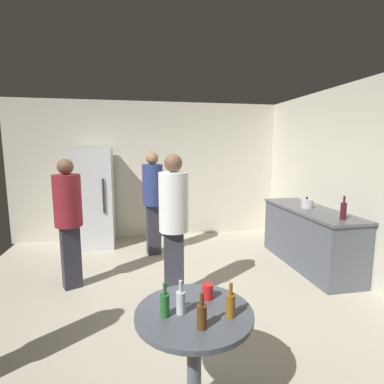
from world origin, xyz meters
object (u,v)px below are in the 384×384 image
object	(u,v)px
kettle	(307,204)
foreground_table	(194,325)
refrigerator	(94,198)
beer_bottle_clear	(181,301)
person_in_white_shirt	(174,217)
beer_bottle_brown	(202,316)
person_in_navy_shirt	(153,195)
plastic_cup_red	(208,291)
beer_bottle_green	(165,304)
beer_bottle_amber	(231,305)
person_in_maroon_shirt	(68,214)
wine_bottle_on_counter	(343,210)

from	to	relation	value
kettle	foreground_table	xyz separation A→B (m)	(-2.20, -2.21, -0.34)
refrigerator	beer_bottle_clear	size ratio (longest dim) A/B	7.83
person_in_white_shirt	foreground_table	bearing A→B (deg)	10.60
beer_bottle_brown	person_in_navy_shirt	bearing A→B (deg)	91.32
kettle	plastic_cup_red	size ratio (longest dim) A/B	2.22
beer_bottle_green	plastic_cup_red	world-z (taller)	beer_bottle_green
beer_bottle_amber	beer_bottle_green	world-z (taller)	same
beer_bottle_green	person_in_maroon_shirt	xyz separation A→B (m)	(-1.01, 2.12, 0.17)
kettle	beer_bottle_clear	bearing A→B (deg)	-135.97
beer_bottle_green	beer_bottle_clear	xyz separation A→B (m)	(0.11, 0.01, 0.00)
wine_bottle_on_counter	beer_bottle_clear	distance (m)	2.79
refrigerator	beer_bottle_amber	xyz separation A→B (m)	(1.32, -3.87, -0.08)
beer_bottle_green	refrigerator	bearing A→B (deg)	103.48
person_in_navy_shirt	beer_bottle_green	bearing A→B (deg)	-12.80
beer_bottle_amber	person_in_white_shirt	bearing A→B (deg)	95.44
refrigerator	beer_bottle_amber	distance (m)	4.09
beer_bottle_green	beer_bottle_clear	bearing A→B (deg)	7.53
wine_bottle_on_counter	person_in_navy_shirt	size ratio (longest dim) A/B	0.18
kettle	person_in_navy_shirt	xyz separation A→B (m)	(-2.27, 0.92, 0.05)
foreground_table	person_in_navy_shirt	size ratio (longest dim) A/B	0.46
person_in_maroon_shirt	person_in_white_shirt	size ratio (longest dim) A/B	0.96
person_in_white_shirt	person_in_navy_shirt	bearing A→B (deg)	-162.18
refrigerator	person_in_white_shirt	size ratio (longest dim) A/B	1.03
kettle	beer_bottle_brown	xyz separation A→B (m)	(-2.20, -2.41, -0.15)
beer_bottle_brown	person_in_maroon_shirt	distance (m)	2.60
beer_bottle_clear	plastic_cup_red	world-z (taller)	beer_bottle_clear
kettle	plastic_cup_red	bearing A→B (deg)	-135.10
kettle	person_in_maroon_shirt	size ratio (longest dim) A/B	0.14
foreground_table	beer_bottle_green	distance (m)	0.28
beer_bottle_clear	plastic_cup_red	size ratio (longest dim) A/B	2.09
kettle	beer_bottle_green	world-z (taller)	kettle
foreground_table	person_in_white_shirt	size ratio (longest dim) A/B	0.46
beer_bottle_brown	person_in_maroon_shirt	xyz separation A→B (m)	(-1.21, 2.30, 0.17)
wine_bottle_on_counter	person_in_maroon_shirt	size ratio (longest dim) A/B	0.18
wine_bottle_on_counter	person_in_maroon_shirt	xyz separation A→B (m)	(-3.46, 0.63, -0.03)
beer_bottle_green	beer_bottle_clear	distance (m)	0.11
foreground_table	person_in_navy_shirt	world-z (taller)	person_in_navy_shirt
beer_bottle_clear	person_in_navy_shirt	xyz separation A→B (m)	(0.02, 3.14, 0.20)
beer_bottle_brown	kettle	bearing A→B (deg)	47.63
refrigerator	person_in_maroon_shirt	world-z (taller)	refrigerator
person_in_maroon_shirt	beer_bottle_green	bearing A→B (deg)	0.87
foreground_table	beer_bottle_clear	bearing A→B (deg)	-173.77
plastic_cup_red	person_in_maroon_shirt	distance (m)	2.38
beer_bottle_amber	person_in_white_shirt	xyz separation A→B (m)	(-0.15, 1.61, 0.21)
beer_bottle_green	wine_bottle_on_counter	bearing A→B (deg)	31.35
kettle	wine_bottle_on_counter	bearing A→B (deg)	-85.72
beer_bottle_amber	person_in_white_shirt	distance (m)	1.63
beer_bottle_amber	beer_bottle_brown	xyz separation A→B (m)	(-0.21, -0.09, 0.00)
plastic_cup_red	person_in_maroon_shirt	world-z (taller)	person_in_maroon_shirt
foreground_table	beer_bottle_brown	size ratio (longest dim) A/B	3.48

